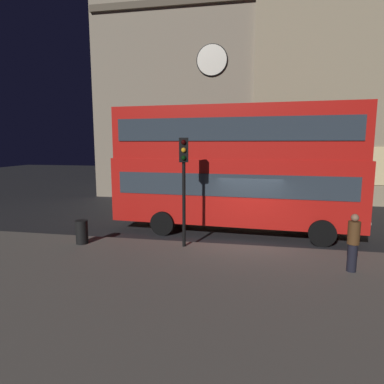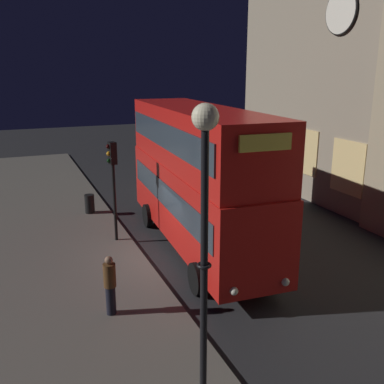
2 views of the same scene
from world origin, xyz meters
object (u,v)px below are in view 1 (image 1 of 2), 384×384
traffic_light_near_kerb (184,169)px  pedestrian (353,242)px  double_decker_bus (234,163)px  litter_bin (82,232)px

traffic_light_near_kerb → pedestrian: size_ratio=2.28×
traffic_light_near_kerb → pedestrian: traffic_light_near_kerb is taller
double_decker_bus → pedestrian: (3.73, -4.19, -1.99)m
double_decker_bus → pedestrian: 5.95m
pedestrian → traffic_light_near_kerb: bearing=-52.8°
pedestrian → litter_bin: 9.23m
double_decker_bus → litter_bin: double_decker_bus is taller
pedestrian → litter_bin: size_ratio=1.95×
traffic_light_near_kerb → litter_bin: size_ratio=4.44×
double_decker_bus → traffic_light_near_kerb: double_decker_bus is taller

